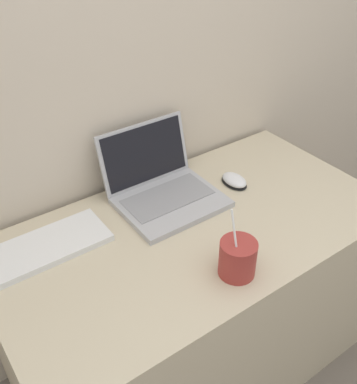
# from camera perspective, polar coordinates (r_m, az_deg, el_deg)

# --- Properties ---
(wall_back) EXTENTS (7.00, 0.04, 2.50)m
(wall_back) POSITION_cam_1_polar(r_m,az_deg,el_deg) (1.44, -6.97, 20.90)
(wall_back) COLOR beige
(wall_back) RESTS_ON ground_plane
(desk) EXTENTS (1.27, 0.67, 0.70)m
(desk) POSITION_cam_1_polar(r_m,az_deg,el_deg) (1.66, 1.93, -13.72)
(desk) COLOR beige
(desk) RESTS_ON ground_plane
(laptop) EXTENTS (0.33, 0.32, 0.23)m
(laptop) POSITION_cam_1_polar(r_m,az_deg,el_deg) (1.50, -2.17, 0.68)
(laptop) COLOR #ADADB2
(laptop) RESTS_ON desk
(drink_cup) EXTENTS (0.10, 0.10, 0.21)m
(drink_cup) POSITION_cam_1_polar(r_m,az_deg,el_deg) (1.23, 7.52, -8.28)
(drink_cup) COLOR #9E332D
(drink_cup) RESTS_ON desk
(computer_mouse) EXTENTS (0.07, 0.11, 0.03)m
(computer_mouse) POSITION_cam_1_polar(r_m,az_deg,el_deg) (1.60, 7.10, 1.47)
(computer_mouse) COLOR black
(computer_mouse) RESTS_ON desk
(external_keyboard) EXTENTS (0.38, 0.16, 0.02)m
(external_keyboard) POSITION_cam_1_polar(r_m,az_deg,el_deg) (1.38, -16.69, -6.78)
(external_keyboard) COLOR silver
(external_keyboard) RESTS_ON desk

